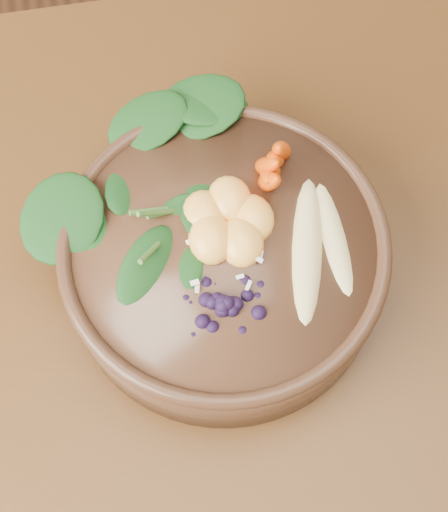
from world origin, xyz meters
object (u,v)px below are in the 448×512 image
Objects in this scene: stoneware_bowl at (224,261)px; banana_halves at (323,236)px; carrot_cluster at (290,144)px; blueberry_pile at (223,299)px; kale_heap at (177,167)px; mandarin_cluster at (228,215)px.

banana_halves is at bearing -11.17° from stoneware_bowl.
banana_halves is (0.08, -0.02, 0.05)m from stoneware_bowl.
blueberry_pile is (-0.08, -0.12, -0.02)m from carrot_cluster.
carrot_cluster is at bearing -3.40° from kale_heap.
carrot_cluster is at bearing 56.54° from blueberry_pile.
carrot_cluster reaches higher than mandarin_cluster.
stoneware_bowl is at bearing -123.69° from carrot_cluster.
banana_halves is 0.08m from mandarin_cluster.
mandarin_cluster is at bearing 76.82° from blueberry_pile.
banana_halves is at bearing -37.46° from kale_heap.
kale_heap is (-0.03, 0.07, 0.06)m from stoneware_bowl.
stoneware_bowl is 1.53× the size of kale_heap.
mandarin_cluster is (0.01, 0.02, 0.05)m from stoneware_bowl.
kale_heap reaches higher than banana_halves.
kale_heap is at bearing -169.49° from carrot_cluster.
mandarin_cluster is (-0.07, 0.03, 0.00)m from banana_halves.
kale_heap is 0.10m from carrot_cluster.
blueberry_pile is at bearing -109.55° from carrot_cluster.
mandarin_cluster is 0.08m from blueberry_pile.
stoneware_bowl is at bearing -110.26° from mandarin_cluster.
carrot_cluster reaches higher than stoneware_bowl.
mandarin_cluster is at bearing 69.74° from stoneware_bowl.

